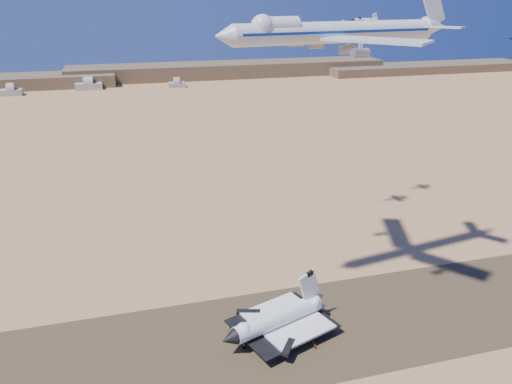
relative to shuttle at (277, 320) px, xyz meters
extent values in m
plane|color=tan|center=(-14.53, -0.52, -5.18)|extent=(1200.00, 1200.00, 0.00)
cube|color=brown|center=(-14.53, -0.52, -5.15)|extent=(600.00, 50.00, 0.06)
cube|color=brown|center=(105.47, 539.48, 3.82)|extent=(420.00, 60.00, 18.00)
cube|color=brown|center=(385.47, 509.48, 0.32)|extent=(300.00, 60.00, 11.00)
cube|color=#B3AD9F|center=(-154.53, 469.48, -1.93)|extent=(22.00, 14.00, 6.50)
cube|color=#B3AD9F|center=(-74.53, 484.48, -1.43)|extent=(30.00, 15.00, 7.50)
cube|color=#B3AD9F|center=(25.47, 474.48, -2.43)|extent=(19.00, 12.50, 5.50)
cylinder|color=white|center=(0.08, 0.03, 0.73)|extent=(31.58, 15.52, 5.51)
cone|color=black|center=(-16.85, -5.83, 0.73)|extent=(5.90, 6.40, 5.24)
sphere|color=white|center=(-12.01, -4.16, 1.52)|extent=(5.12, 5.12, 5.12)
cube|color=white|center=(3.80, 1.32, -1.53)|extent=(28.20, 29.42, 0.89)
cube|color=black|center=(1.94, 0.67, -1.98)|extent=(35.64, 31.99, 0.49)
cube|color=white|center=(12.18, 4.22, 8.41)|extent=(8.85, 3.64, 11.34)
cylinder|color=gray|center=(-12.01, -4.16, -3.60)|extent=(0.35, 0.35, 3.15)
cylinder|color=black|center=(-12.01, -4.16, -4.64)|extent=(1.17, 0.77, 1.08)
cylinder|color=gray|center=(7.28, -2.69, -3.60)|extent=(0.35, 0.35, 3.15)
cylinder|color=black|center=(7.28, -2.69, -4.64)|extent=(1.17, 0.77, 1.08)
cylinder|color=gray|center=(4.05, 6.61, -3.60)|extent=(0.35, 0.35, 3.15)
cylinder|color=black|center=(4.05, 6.61, -4.64)|extent=(1.17, 0.77, 1.08)
cylinder|color=silver|center=(25.43, 22.95, 85.86)|extent=(69.85, 17.19, 6.56)
cone|color=silver|center=(-11.53, 17.20, 85.86)|extent=(6.07, 7.27, 6.56)
sphere|color=silver|center=(0.12, 19.02, 88.22)|extent=(6.76, 6.76, 6.76)
cube|color=silver|center=(29.97, 7.07, 84.63)|extent=(25.81, 30.13, 0.72)
cube|color=silver|center=(24.93, 39.47, 84.63)|extent=(18.80, 32.06, 0.72)
cube|color=silver|center=(62.90, 22.04, 86.88)|extent=(11.46, 12.31, 0.51)
cube|color=silver|center=(60.85, 35.20, 86.88)|extent=(9.32, 12.54, 0.51)
cube|color=silver|center=(61.88, 28.62, 93.54)|extent=(11.65, 2.50, 14.65)
cylinder|color=gray|center=(24.82, 13.53, 81.56)|extent=(5.47, 3.42, 2.66)
cylinder|color=gray|center=(24.21, 4.10, 81.56)|extent=(5.47, 3.42, 2.66)
cylinder|color=gray|center=(21.99, 31.75, 81.56)|extent=(5.47, 3.42, 2.66)
cylinder|color=gray|center=(18.54, 40.55, 81.56)|extent=(5.47, 3.42, 2.66)
imported|color=#B84D0A|center=(9.33, -7.92, -4.23)|extent=(0.49, 0.69, 1.76)
imported|color=#B84D0A|center=(6.86, -7.93, -4.30)|extent=(0.65, 0.88, 1.62)
imported|color=#B84D0A|center=(9.15, -10.12, -4.20)|extent=(1.18, 1.09, 1.83)
cylinder|color=silver|center=(46.23, 76.68, 83.65)|extent=(13.18, 2.67, 1.53)
cone|color=black|center=(38.40, 76.00, 83.65)|extent=(2.95, 1.66, 1.42)
sphere|color=black|center=(42.97, 76.40, 84.19)|extent=(1.53, 1.53, 1.53)
cube|color=silver|center=(47.31, 76.78, 83.43)|extent=(4.57, 9.03, 0.27)
cube|color=silver|center=(51.66, 77.16, 83.65)|extent=(2.87, 5.65, 0.22)
cube|color=silver|center=(51.88, 77.18, 85.17)|extent=(3.31, 0.56, 3.69)
cylinder|color=silver|center=(67.73, 87.92, 86.36)|extent=(11.83, 2.91, 1.37)
cone|color=black|center=(60.74, 86.99, 86.36)|extent=(2.69, 1.60, 1.27)
sphere|color=black|center=(64.82, 87.54, 86.85)|extent=(1.37, 1.37, 1.37)
cube|color=silver|center=(68.70, 88.05, 86.17)|extent=(4.43, 8.22, 0.24)
cube|color=silver|center=(72.58, 88.57, 86.36)|extent=(2.78, 5.14, 0.20)
cube|color=silver|center=(72.78, 88.60, 87.73)|extent=(2.97, 0.63, 3.31)
camera|label=1|loc=(-41.58, -126.15, 96.56)|focal=35.00mm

